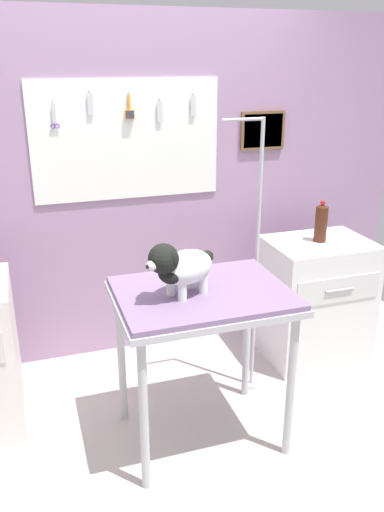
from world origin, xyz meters
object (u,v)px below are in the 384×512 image
object	(u,v)px
grooming_table	(203,308)
soda_bottle	(321,223)
grooming_arm	(255,272)
dog	(180,267)
cabinet_right	(315,300)

from	to	relation	value
grooming_table	soda_bottle	size ratio (longest dim) A/B	3.27
grooming_arm	dog	world-z (taller)	grooming_arm
grooming_arm	soda_bottle	size ratio (longest dim) A/B	6.20
grooming_table	grooming_arm	world-z (taller)	grooming_arm
grooming_arm	dog	size ratio (longest dim) A/B	4.24
grooming_arm	dog	bearing A→B (deg)	-146.38
dog	cabinet_right	world-z (taller)	dog
cabinet_right	soda_bottle	bearing A→B (deg)	101.82
soda_bottle	grooming_arm	bearing A→B (deg)	-158.21
grooming_arm	cabinet_right	size ratio (longest dim) A/B	1.99
grooming_table	cabinet_right	distance (m)	1.24
cabinet_right	soda_bottle	distance (m)	0.56
grooming_arm	cabinet_right	bearing A→B (deg)	20.89
cabinet_right	dog	bearing A→B (deg)	-152.30
dog	cabinet_right	xyz separation A→B (m)	(1.16, 0.61, -0.63)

